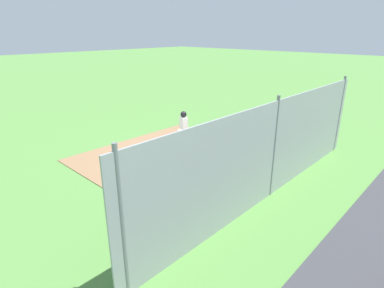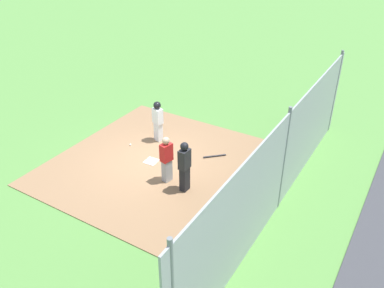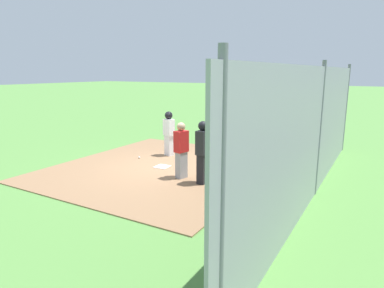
# 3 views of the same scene
# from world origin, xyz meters

# --- Properties ---
(ground_plane) EXTENTS (140.00, 140.00, 0.00)m
(ground_plane) POSITION_xyz_m (0.00, 0.00, 0.00)
(ground_plane) COLOR #51843D
(dirt_infield) EXTENTS (7.20, 6.40, 0.03)m
(dirt_infield) POSITION_xyz_m (0.00, 0.00, 0.01)
(dirt_infield) COLOR #896647
(dirt_infield) RESTS_ON ground_plane
(home_plate) EXTENTS (0.46, 0.46, 0.02)m
(home_plate) POSITION_xyz_m (0.00, 0.00, 0.04)
(home_plate) COLOR white
(home_plate) RESTS_ON dirt_infield
(catcher) EXTENTS (0.43, 0.34, 1.64)m
(catcher) POSITION_xyz_m (-0.64, -1.13, 0.88)
(catcher) COLOR #9E9EA3
(catcher) RESTS_ON dirt_infield
(umpire) EXTENTS (0.39, 0.28, 1.75)m
(umpire) POSITION_xyz_m (-0.77, -1.91, 0.95)
(umpire) COLOR black
(umpire) RESTS_ON dirt_infield
(runner) EXTENTS (0.36, 0.44, 1.63)m
(runner) POSITION_xyz_m (1.40, 0.67, 0.96)
(runner) COLOR silver
(runner) RESTS_ON dirt_infield
(baseball_bat) EXTENTS (0.64, 0.66, 0.06)m
(baseball_bat) POSITION_xyz_m (1.46, -1.79, 0.06)
(baseball_bat) COLOR black
(baseball_bat) RESTS_ON dirt_infield
(baseball) EXTENTS (0.07, 0.07, 0.07)m
(baseball) POSITION_xyz_m (0.49, 1.35, 0.07)
(baseball) COLOR white
(baseball) RESTS_ON dirt_infield
(backstop_fence) EXTENTS (12.00, 0.10, 3.35)m
(backstop_fence) POSITION_xyz_m (0.00, -4.75, 1.60)
(backstop_fence) COLOR #93999E
(backstop_fence) RESTS_ON ground_plane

